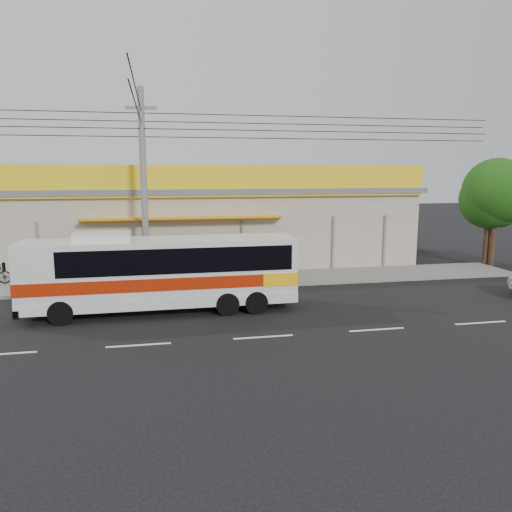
{
  "coord_description": "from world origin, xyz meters",
  "views": [
    {
      "loc": [
        -3.29,
        -17.87,
        5.39
      ],
      "look_at": [
        0.65,
        2.0,
        1.94
      ],
      "focal_mm": 35.0,
      "sensor_mm": 36.0,
      "label": 1
    }
  ],
  "objects_px": {
    "tree_near": "(499,194)",
    "tree_far": "(492,202)",
    "coach_bus": "(166,269)",
    "utility_pole": "(141,124)",
    "motorbike_red": "(48,273)"
  },
  "relations": [
    {
      "from": "motorbike_red",
      "to": "tree_far",
      "type": "bearing_deg",
      "value": -81.13
    },
    {
      "from": "motorbike_red",
      "to": "tree_far",
      "type": "distance_m",
      "value": 23.95
    },
    {
      "from": "utility_pole",
      "to": "tree_far",
      "type": "height_order",
      "value": "utility_pole"
    },
    {
      "from": "coach_bus",
      "to": "utility_pole",
      "type": "height_order",
      "value": "utility_pole"
    },
    {
      "from": "tree_near",
      "to": "tree_far",
      "type": "relative_size",
      "value": 1.12
    },
    {
      "from": "coach_bus",
      "to": "motorbike_red",
      "type": "distance_m",
      "value": 8.04
    },
    {
      "from": "utility_pole",
      "to": "tree_near",
      "type": "xyz_separation_m",
      "value": [
        19.28,
        1.53,
        -3.32
      ]
    },
    {
      "from": "tree_far",
      "to": "utility_pole",
      "type": "bearing_deg",
      "value": -174.59
    },
    {
      "from": "coach_bus",
      "to": "utility_pole",
      "type": "xyz_separation_m",
      "value": [
        -0.82,
        4.23,
        5.78
      ]
    },
    {
      "from": "motorbike_red",
      "to": "tree_far",
      "type": "relative_size",
      "value": 0.29
    },
    {
      "from": "coach_bus",
      "to": "tree_near",
      "type": "distance_m",
      "value": 19.5
    },
    {
      "from": "motorbike_red",
      "to": "tree_far",
      "type": "height_order",
      "value": "tree_far"
    },
    {
      "from": "tree_far",
      "to": "motorbike_red",
      "type": "bearing_deg",
      "value": -179.37
    },
    {
      "from": "coach_bus",
      "to": "utility_pole",
      "type": "bearing_deg",
      "value": 100.46
    },
    {
      "from": "utility_pole",
      "to": "tree_near",
      "type": "bearing_deg",
      "value": 4.55
    }
  ]
}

